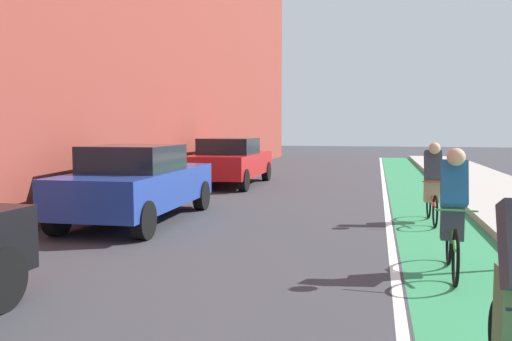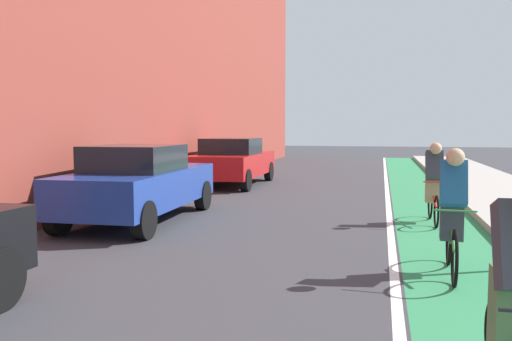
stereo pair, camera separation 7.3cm
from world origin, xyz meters
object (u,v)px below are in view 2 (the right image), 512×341
object	(u,v)px
cyclist_mid	(452,212)
cyclist_trailing	(434,182)
parked_sedan_blue	(139,182)
parked_sedan_red	(233,161)

from	to	relation	value
cyclist_mid	cyclist_trailing	world-z (taller)	cyclist_mid
parked_sedan_blue	cyclist_mid	world-z (taller)	cyclist_mid
parked_sedan_red	parked_sedan_blue	bearing A→B (deg)	-89.99
cyclist_mid	cyclist_trailing	distance (m)	3.79
parked_sedan_red	cyclist_mid	distance (m)	10.96
parked_sedan_blue	cyclist_mid	size ratio (longest dim) A/B	2.53
parked_sedan_blue	parked_sedan_red	size ratio (longest dim) A/B	1.01
parked_sedan_blue	parked_sedan_red	world-z (taller)	same
cyclist_trailing	parked_sedan_red	bearing A→B (deg)	135.25
parked_sedan_red	cyclist_mid	size ratio (longest dim) A/B	2.51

